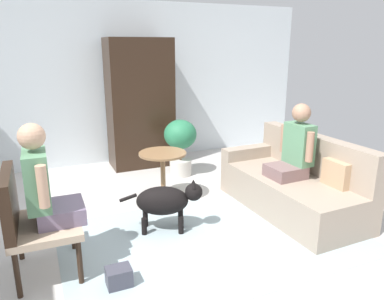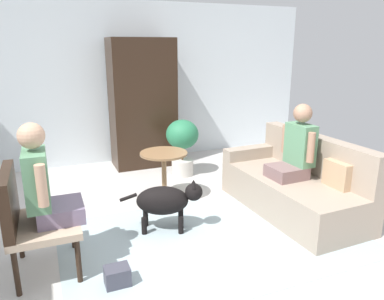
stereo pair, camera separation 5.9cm
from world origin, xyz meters
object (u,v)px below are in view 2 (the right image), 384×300
couch (295,185)px  armoire_cabinet (143,104)px  person_on_couch (296,148)px  handbag (117,276)px  round_end_table (164,169)px  armchair (27,214)px  potted_plant (182,141)px  person_on_armchair (44,183)px  dog (166,200)px

couch → armoire_cabinet: size_ratio=0.92×
person_on_couch → handbag: person_on_couch is taller
couch → round_end_table: 1.58m
handbag → person_on_couch: bearing=15.8°
person_on_couch → armoire_cabinet: 2.65m
couch → armchair: bearing=-176.2°
round_end_table → armoire_cabinet: 1.64m
armoire_cabinet → handbag: 3.32m
couch → potted_plant: bearing=115.5°
person_on_armchair → round_end_table: 1.76m
round_end_table → dog: 0.79m
armchair → couch: bearing=3.8°
person_on_armchair → potted_plant: bearing=43.6°
armoire_cabinet → round_end_table: bearing=-96.1°
couch → dog: (-1.56, 0.09, 0.03)m
dog → armoire_cabinet: armoire_cabinet is taller
person_on_couch → armchair: bearing=-176.6°
armchair → person_on_armchair: (0.15, -0.00, 0.25)m
armchair → handbag: size_ratio=4.61×
couch → round_end_table: bearing=147.7°
person_on_armchair → round_end_table: person_on_armchair is taller
person_on_couch → handbag: (-2.18, -0.62, -0.68)m
person_on_armchair → handbag: bearing=-43.4°
armoire_cabinet → couch: bearing=-63.8°
potted_plant → armoire_cabinet: armoire_cabinet is taller
couch → dog: 1.56m
armoire_cabinet → handbag: size_ratio=9.91×
person_on_armchair → dog: (1.14, 0.28, -0.46)m
couch → round_end_table: couch is taller
dog → potted_plant: bearing=63.2°
round_end_table → potted_plant: (0.55, 0.79, 0.11)m
handbag → armchair: bearing=144.1°
person_on_armchair → armoire_cabinet: 2.99m
potted_plant → handbag: 2.73m
armchair → round_end_table: 1.84m
armchair → potted_plant: bearing=41.5°
armoire_cabinet → armchair: bearing=-123.3°
person_on_couch → potted_plant: 1.83m
round_end_table → armoire_cabinet: (0.16, 1.53, 0.59)m
dog → armchair: bearing=-167.6°
couch → handbag: 2.33m
dog → armoire_cabinet: size_ratio=0.41×
person_on_armchair → round_end_table: bearing=37.1°
potted_plant → round_end_table: bearing=-124.6°
person_on_couch → person_on_armchair: (-2.65, -0.17, 0.03)m
couch → handbag: (-2.23, -0.64, -0.22)m
couch → handbag: couch is taller
couch → person_on_couch: size_ratio=2.18×
dog → person_on_couch: bearing=-4.3°
handbag → dog: bearing=47.7°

